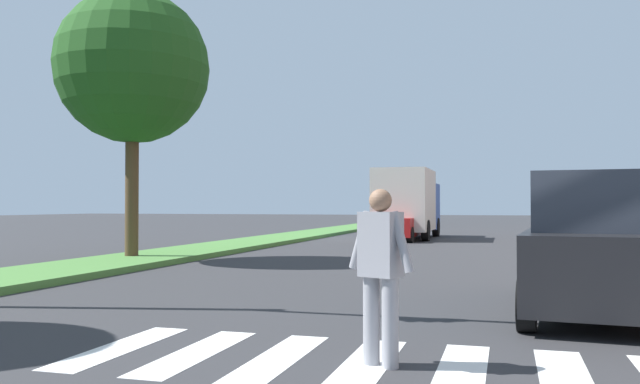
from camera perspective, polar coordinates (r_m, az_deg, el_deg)
The scene contains 8 objects.
ground_plane at distance 29.12m, azimuth 14.41°, elevation -4.12°, with size 140.00×140.00×0.00m, color #2D2D30.
crosswalk at distance 6.40m, azimuth 8.16°, elevation -14.99°, with size 6.75×2.20×0.01m.
median_strip at distance 28.71m, azimuth -3.22°, elevation -4.05°, with size 2.55×64.00×0.15m, color #477A38.
tree_mid at distance 18.83m, azimuth -16.14°, elevation 10.44°, with size 4.19×4.19×7.27m.
pedestrian_performer at distance 6.26m, azimuth 5.34°, elevation -6.67°, with size 0.71×0.40×1.69m.
suv_crossing at distance 10.05m, azimuth 23.26°, elevation -4.50°, with size 2.33×4.75×1.97m.
sedan_midblock at distance 28.29m, azimuth 6.96°, elevation -2.70°, with size 1.98×4.43×1.63m.
truck_box_delivery at distance 29.87m, azimuth 7.70°, elevation -0.94°, with size 2.40×6.20×3.10m.
Camera 1 is at (0.86, 0.94, 1.54)m, focal length 36.43 mm.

